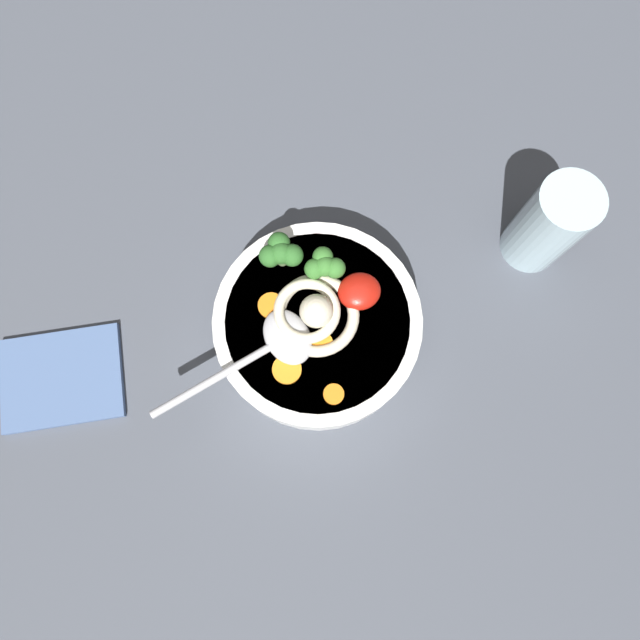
% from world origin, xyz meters
% --- Properties ---
extents(table_slab, '(1.22, 1.22, 0.03)m').
position_xyz_m(table_slab, '(0.00, 0.00, 0.01)').
color(table_slab, '#474C56').
rests_on(table_slab, ground).
extents(soup_bowl, '(0.21, 0.21, 0.06)m').
position_xyz_m(soup_bowl, '(-0.00, 0.02, 0.06)').
color(soup_bowl, white).
rests_on(soup_bowl, table_slab).
extents(noodle_pile, '(0.09, 0.09, 0.04)m').
position_xyz_m(noodle_pile, '(0.00, 0.02, 0.11)').
color(noodle_pile, beige).
rests_on(noodle_pile, soup_bowl).
extents(soup_spoon, '(0.17, 0.09, 0.02)m').
position_xyz_m(soup_spoon, '(0.05, 0.04, 0.10)').
color(soup_spoon, '#B7B7BC').
rests_on(soup_spoon, soup_bowl).
extents(chili_sauce_dollop, '(0.04, 0.04, 0.02)m').
position_xyz_m(chili_sauce_dollop, '(-0.05, 0.01, 0.10)').
color(chili_sauce_dollop, '#B2190F').
rests_on(chili_sauce_dollop, soup_bowl).
extents(broccoli_floret_far, '(0.04, 0.04, 0.04)m').
position_xyz_m(broccoli_floret_far, '(0.02, -0.05, 0.12)').
color(broccoli_floret_far, '#7A9E60').
rests_on(broccoli_floret_far, soup_bowl).
extents(broccoli_floret_left, '(0.04, 0.04, 0.03)m').
position_xyz_m(broccoli_floret_left, '(-0.02, -0.02, 0.11)').
color(broccoli_floret_left, '#7A9E60').
rests_on(broccoli_floret_left, soup_bowl).
extents(carrot_slice_near_spoon, '(0.02, 0.02, 0.01)m').
position_xyz_m(carrot_slice_near_spoon, '(0.00, 0.05, 0.10)').
color(carrot_slice_near_spoon, orange).
rests_on(carrot_slice_near_spoon, soup_bowl).
extents(carrot_slice_extra_a, '(0.03, 0.03, 0.01)m').
position_xyz_m(carrot_slice_extra_a, '(0.04, 0.07, 0.10)').
color(carrot_slice_extra_a, orange).
rests_on(carrot_slice_extra_a, soup_bowl).
extents(carrot_slice_beside_chili, '(0.03, 0.03, 0.00)m').
position_xyz_m(carrot_slice_beside_chili, '(0.04, -0.00, 0.10)').
color(carrot_slice_beside_chili, orange).
rests_on(carrot_slice_beside_chili, soup_bowl).
extents(carrot_slice_rear, '(0.02, 0.02, 0.01)m').
position_xyz_m(carrot_slice_rear, '(-0.00, 0.10, 0.10)').
color(carrot_slice_rear, orange).
rests_on(carrot_slice_rear, soup_bowl).
extents(drinking_glass, '(0.07, 0.07, 0.12)m').
position_xyz_m(drinking_glass, '(-0.26, -0.03, 0.09)').
color(drinking_glass, silver).
rests_on(drinking_glass, table_slab).
extents(folded_napkin, '(0.14, 0.11, 0.01)m').
position_xyz_m(folded_napkin, '(0.28, 0.02, 0.03)').
color(folded_napkin, '#4C6693').
rests_on(folded_napkin, table_slab).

